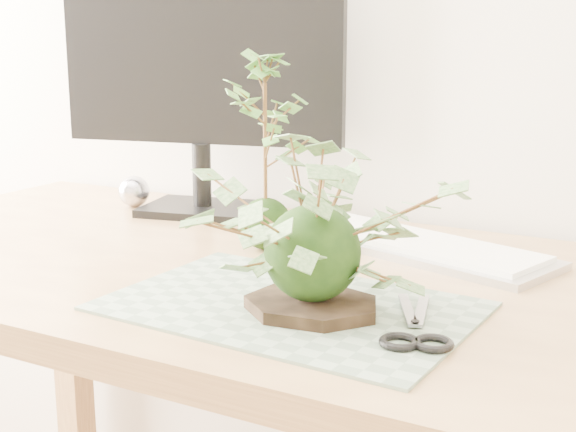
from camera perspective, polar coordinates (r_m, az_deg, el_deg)
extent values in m
cube|color=tan|center=(1.13, 1.20, -4.93)|extent=(1.60, 0.70, 0.04)
cube|color=tan|center=(1.89, -15.07, -9.74)|extent=(0.06, 0.06, 0.70)
cube|color=#59705B|center=(0.98, 0.15, -6.42)|extent=(0.45, 0.31, 0.00)
cylinder|color=black|center=(0.95, 1.72, -6.40)|extent=(0.19, 0.19, 0.01)
sphere|color=black|center=(0.93, 1.75, -2.66)|extent=(0.11, 0.11, 0.11)
sphere|color=black|center=(1.23, -1.60, -0.54)|extent=(0.08, 0.08, 0.08)
cylinder|color=#513517|center=(1.20, -1.63, 4.80)|extent=(0.01, 0.01, 0.20)
cube|color=#B2B2B4|center=(1.26, 7.83, -1.92)|extent=(0.52, 0.28, 0.01)
cube|color=white|center=(1.25, 7.84, -1.50)|extent=(0.48, 0.25, 0.01)
cube|color=black|center=(1.49, -6.09, 0.50)|extent=(0.24, 0.19, 0.01)
cylinder|color=black|center=(1.47, -6.15, 2.94)|extent=(0.03, 0.03, 0.11)
cube|color=black|center=(1.46, -6.15, 11.68)|extent=(0.52, 0.14, 0.33)
sphere|color=silver|center=(1.55, -10.89, 1.74)|extent=(0.06, 0.06, 0.06)
cube|color=gray|center=(0.96, 9.71, -6.76)|extent=(0.06, 0.10, 0.00)
cube|color=gray|center=(0.95, 10.60, -6.90)|extent=(0.04, 0.11, 0.00)
torus|color=black|center=(0.87, 6.83, -8.57)|extent=(0.06, 0.06, 0.01)
torus|color=black|center=(0.86, 9.03, -8.94)|extent=(0.06, 0.06, 0.01)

